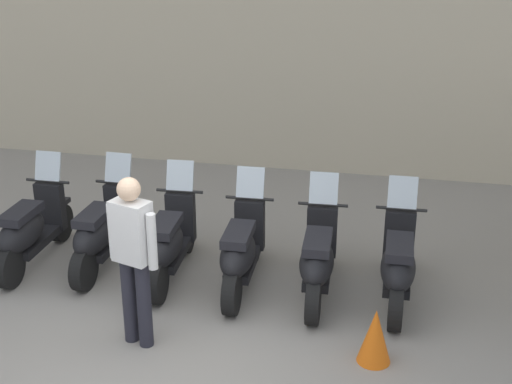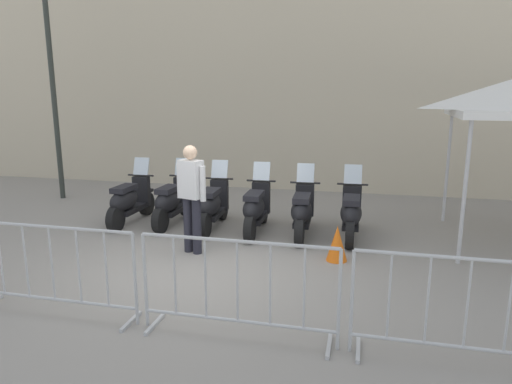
{
  "view_description": "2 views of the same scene",
  "coord_description": "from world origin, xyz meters",
  "views": [
    {
      "loc": [
        2.38,
        -4.8,
        3.98
      ],
      "look_at": [
        0.39,
        2.18,
        1.07
      ],
      "focal_mm": 49.89,
      "sensor_mm": 36.0,
      "label": 1
    },
    {
      "loc": [
        2.66,
        -5.68,
        2.48
      ],
      "look_at": [
        0.37,
        1.71,
        0.81
      ],
      "focal_mm": 31.61,
      "sensor_mm": 36.0,
      "label": 2
    }
  ],
  "objects": [
    {
      "name": "motorcycle_0",
      "position": [
        -2.25,
        1.77,
        0.45
      ],
      "size": [
        0.56,
        1.73,
        1.24
      ],
      "color": "black",
      "rests_on": "ground"
    },
    {
      "name": "motorcycle_1",
      "position": [
        -1.41,
        1.95,
        0.45
      ],
      "size": [
        0.56,
        1.72,
        1.24
      ],
      "color": "black",
      "rests_on": "ground"
    },
    {
      "name": "motorcycle_2",
      "position": [
        -0.55,
        1.91,
        0.45
      ],
      "size": [
        0.6,
        1.72,
        1.24
      ],
      "color": "black",
      "rests_on": "ground"
    },
    {
      "name": "motorcycle_3",
      "position": [
        0.3,
        1.92,
        0.45
      ],
      "size": [
        0.58,
        1.73,
        1.24
      ],
      "color": "black",
      "rests_on": "ground"
    },
    {
      "name": "motorcycle_4",
      "position": [
        1.15,
        1.97,
        0.45
      ],
      "size": [
        0.59,
        1.72,
        1.24
      ],
      "color": "black",
      "rests_on": "ground"
    },
    {
      "name": "motorcycle_5",
      "position": [
        1.99,
        2.08,
        0.45
      ],
      "size": [
        0.56,
        1.73,
        1.24
      ],
      "color": "black",
      "rests_on": "ground"
    },
    {
      "name": "officer_near_row_end",
      "position": [
        -0.36,
        0.61,
        0.98
      ],
      "size": [
        0.54,
        0.3,
        1.73
      ],
      "color": "#23232D",
      "rests_on": "ground"
    },
    {
      "name": "traffic_cone",
      "position": [
        1.9,
        0.93,
        0.28
      ],
      "size": [
        0.32,
        0.32,
        0.55
      ],
      "primitive_type": "cone",
      "color": "orange",
      "rests_on": "ground"
    }
  ]
}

